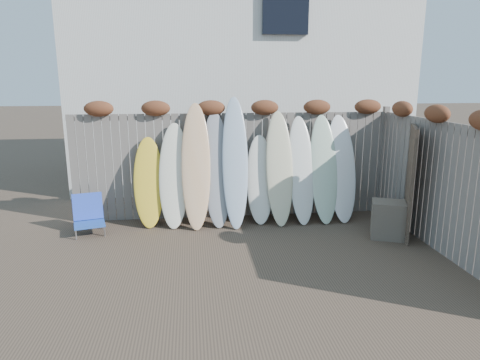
{
  "coord_description": "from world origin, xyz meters",
  "views": [
    {
      "loc": [
        -0.8,
        -5.58,
        2.61
      ],
      "look_at": [
        0.0,
        1.2,
        1.0
      ],
      "focal_mm": 32.0,
      "sensor_mm": 36.0,
      "label": 1
    }
  ],
  "objects": [
    {
      "name": "surfboard_4",
      "position": [
        -0.0,
        1.94,
        1.16
      ],
      "size": [
        0.5,
        0.83,
        2.31
      ],
      "primitive_type": "ellipsoid",
      "rotation": [
        -0.31,
        0.0,
        -0.05
      ],
      "color": "#9FB4CC",
      "rests_on": "ground"
    },
    {
      "name": "surfboard_7",
      "position": [
        1.23,
        1.97,
        0.98
      ],
      "size": [
        0.49,
        0.7,
        1.95
      ],
      "primitive_type": "ellipsoid",
      "rotation": [
        -0.31,
        0.0,
        0.02
      ],
      "color": "silver",
      "rests_on": "ground"
    },
    {
      "name": "ground",
      "position": [
        0.0,
        0.0,
        0.0
      ],
      "size": [
        80.0,
        80.0,
        0.0
      ],
      "primitive_type": "plane",
      "color": "#493A2D"
    },
    {
      "name": "beach_chair",
      "position": [
        -2.59,
        1.77,
        0.31
      ],
      "size": [
        0.62,
        0.64,
        0.67
      ],
      "color": "#224DAE",
      "rests_on": "ground"
    },
    {
      "name": "right_fence",
      "position": [
        2.99,
        0.25,
        1.14
      ],
      "size": [
        0.28,
        4.4,
        2.24
      ],
      "color": "slate",
      "rests_on": "ground"
    },
    {
      "name": "surfboard_5",
      "position": [
        0.47,
        2.03,
        0.8
      ],
      "size": [
        0.55,
        0.62,
        1.61
      ],
      "primitive_type": "ellipsoid",
      "rotation": [
        -0.31,
        0.0,
        -0.07
      ],
      "color": "white",
      "rests_on": "ground"
    },
    {
      "name": "surfboard_2",
      "position": [
        -0.71,
        1.95,
        1.1
      ],
      "size": [
        0.55,
        0.8,
        2.21
      ],
      "primitive_type": "ellipsoid",
      "rotation": [
        -0.31,
        0.0,
        -0.05
      ],
      "color": "#EAAB8A",
      "rests_on": "ground"
    },
    {
      "name": "lattice_panel",
      "position": [
        2.87,
        1.08,
        0.94
      ],
      "size": [
        0.56,
        1.16,
        1.88
      ],
      "primitive_type": "cube",
      "rotation": [
        0.0,
        0.0,
        -0.42
      ],
      "color": "#30291D",
      "rests_on": "ground"
    },
    {
      "name": "surfboard_0",
      "position": [
        -1.56,
        2.06,
        0.8
      ],
      "size": [
        0.55,
        0.59,
        1.6
      ],
      "primitive_type": "ellipsoid",
      "rotation": [
        -0.31,
        0.0,
        0.02
      ],
      "color": "yellow",
      "rests_on": "ground"
    },
    {
      "name": "surfboard_3",
      "position": [
        -0.33,
        1.99,
        1.02
      ],
      "size": [
        0.54,
        0.75,
        2.04
      ],
      "primitive_type": "ellipsoid",
      "rotation": [
        -0.31,
        0.0,
        0.05
      ],
      "color": "gray",
      "rests_on": "ground"
    },
    {
      "name": "wooden_crate",
      "position": [
        2.48,
        0.92,
        0.31
      ],
      "size": [
        0.66,
        0.61,
        0.63
      ],
      "primitive_type": "cube",
      "rotation": [
        0.0,
        0.0,
        -0.38
      ],
      "color": "#4B4338",
      "rests_on": "ground"
    },
    {
      "name": "surfboard_8",
      "position": [
        1.66,
        1.97,
        0.99
      ],
      "size": [
        0.52,
        0.71,
        1.97
      ],
      "primitive_type": "ellipsoid",
      "rotation": [
        -0.31,
        0.0,
        -0.02
      ],
      "color": "#B6D0B6",
      "rests_on": "ground"
    },
    {
      "name": "house",
      "position": [
        0.5,
        6.5,
        3.2
      ],
      "size": [
        8.5,
        5.5,
        6.33
      ],
      "color": "silver",
      "rests_on": "ground"
    },
    {
      "name": "surfboard_9",
      "position": [
        2.01,
        1.99,
        0.98
      ],
      "size": [
        0.56,
        0.71,
        1.97
      ],
      "primitive_type": "ellipsoid",
      "rotation": [
        -0.31,
        0.0,
        0.03
      ],
      "color": "white",
      "rests_on": "ground"
    },
    {
      "name": "surfboard_6",
      "position": [
        0.82,
        1.95,
        1.02
      ],
      "size": [
        0.51,
        0.74,
        2.05
      ],
      "primitive_type": "ellipsoid",
      "rotation": [
        -0.31,
        0.0,
        -0.03
      ],
      "color": "beige",
      "rests_on": "ground"
    },
    {
      "name": "back_fence",
      "position": [
        0.06,
        2.39,
        1.18
      ],
      "size": [
        6.05,
        0.28,
        2.24
      ],
      "color": "slate",
      "rests_on": "ground"
    },
    {
      "name": "surfboard_1",
      "position": [
        -1.1,
        2.01,
        0.93
      ],
      "size": [
        0.6,
        0.71,
        1.85
      ],
      "primitive_type": "ellipsoid",
      "rotation": [
        -0.31,
        0.0,
        -0.09
      ],
      "color": "white",
      "rests_on": "ground"
    }
  ]
}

